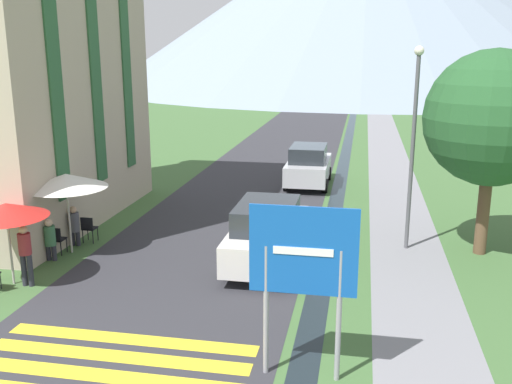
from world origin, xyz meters
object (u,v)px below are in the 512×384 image
at_px(cafe_umbrella_middle_white, 66,181).
at_px(parked_car_near, 268,233).
at_px(person_standing_terrace, 25,251).
at_px(tree_by_path, 493,119).
at_px(cafe_chair_far_left, 89,227).
at_px(parked_car_far, 308,165).
at_px(road_sign, 303,266).
at_px(hotel_building, 18,31).
at_px(streetlamp, 414,134).
at_px(cafe_umbrella_front_red, 6,210).
at_px(person_seated_far, 74,224).
at_px(cafe_chair_middle, 56,238).
at_px(person_seated_near, 50,238).

bearing_deg(cafe_umbrella_middle_white, parked_car_near, 1.96).
bearing_deg(person_standing_terrace, tree_by_path, 21.53).
height_order(cafe_chair_far_left, cafe_umbrella_middle_white, cafe_umbrella_middle_white).
bearing_deg(person_standing_terrace, parked_car_far, 64.18).
height_order(parked_car_near, parked_car_far, same).
distance_m(road_sign, person_standing_terrace, 8.04).
bearing_deg(hotel_building, tree_by_path, -3.32).
xyz_separation_m(streetlamp, tree_by_path, (2.14, -0.05, 0.52)).
xyz_separation_m(cafe_chair_far_left, streetlamp, (9.82, 1.33, 3.01)).
distance_m(parked_car_near, cafe_umbrella_front_red, 6.90).
bearing_deg(person_seated_far, cafe_umbrella_front_red, -92.60).
distance_m(hotel_building, person_seated_far, 6.94).
relative_size(parked_car_far, tree_by_path, 0.68).
relative_size(road_sign, parked_car_far, 0.82).
bearing_deg(cafe_umbrella_middle_white, cafe_chair_middle, -144.32).
height_order(cafe_chair_far_left, person_seated_far, person_seated_far).
relative_size(parked_car_near, person_standing_terrace, 2.67).
distance_m(streetlamp, tree_by_path, 2.20).
xyz_separation_m(hotel_building, cafe_umbrella_middle_white, (3.05, -3.09, -4.31)).
bearing_deg(person_seated_near, tree_by_path, 13.38).
relative_size(road_sign, streetlamp, 0.55).
height_order(road_sign, streetlamp, streetlamp).
distance_m(cafe_umbrella_front_red, streetlamp, 11.39).
relative_size(cafe_chair_middle, tree_by_path, 0.14).
relative_size(cafe_chair_far_left, person_standing_terrace, 0.52).
xyz_separation_m(cafe_chair_far_left, cafe_umbrella_front_red, (-0.44, -3.38, 1.48)).
xyz_separation_m(parked_car_far, cafe_umbrella_front_red, (-6.48, -12.42, 1.08)).
relative_size(hotel_building, streetlamp, 2.01).
height_order(cafe_chair_far_left, streetlamp, streetlamp).
xyz_separation_m(parked_car_near, person_seated_far, (-6.14, 0.40, -0.21)).
height_order(road_sign, cafe_chair_far_left, road_sign).
distance_m(parked_car_far, person_standing_terrace, 13.85).
height_order(hotel_building, tree_by_path, hotel_building).
distance_m(cafe_umbrella_front_red, person_seated_near, 2.17).
bearing_deg(cafe_chair_middle, person_seated_near, -103.52).
bearing_deg(road_sign, hotel_building, 141.25).
bearing_deg(cafe_chair_far_left, parked_car_near, -21.79).
distance_m(cafe_chair_far_left, streetlamp, 10.36).
bearing_deg(person_seated_near, road_sign, -31.06).
distance_m(cafe_chair_middle, person_seated_near, 0.51).
distance_m(parked_car_near, person_seated_near, 6.26).
bearing_deg(cafe_umbrella_middle_white, person_seated_near, -109.24).
relative_size(parked_car_near, cafe_umbrella_front_red, 2.00).
distance_m(road_sign, tree_by_path, 9.05).
relative_size(road_sign, person_standing_terrace, 2.03).
relative_size(road_sign, tree_by_path, 0.55).
height_order(cafe_chair_middle, streetlamp, streetlamp).
relative_size(parked_car_far, cafe_umbrella_middle_white, 1.67).
bearing_deg(cafe_umbrella_front_red, person_seated_near, 87.26).
height_order(hotel_building, cafe_chair_far_left, hotel_building).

